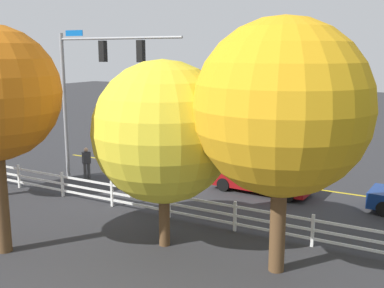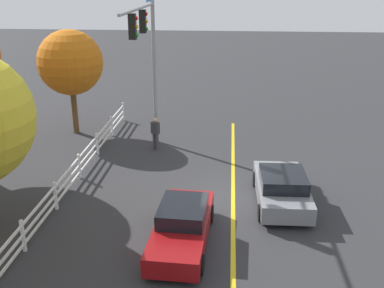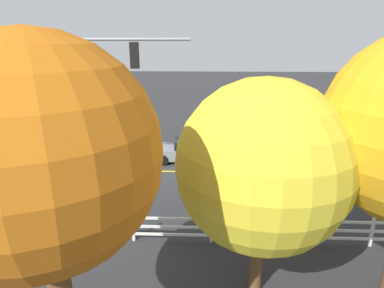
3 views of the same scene
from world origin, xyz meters
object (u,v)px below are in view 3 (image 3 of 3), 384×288
(car_3, at_px, (248,174))
(tree_2, at_px, (41,157))
(pedestrian, at_px, (60,185))
(tree_4, at_px, (263,166))
(car_0, at_px, (189,150))
(car_2, at_px, (378,152))

(car_3, relative_size, tree_2, 0.64)
(pedestrian, height_order, tree_4, tree_4)
(car_0, height_order, tree_2, tree_2)
(car_3, height_order, tree_4, tree_4)
(car_3, xyz_separation_m, pedestrian, (8.73, 2.30, 0.28))
(tree_4, bearing_deg, car_3, -95.14)
(car_0, relative_size, car_2, 1.02)
(car_2, relative_size, tree_4, 0.68)
(car_2, relative_size, car_3, 0.91)
(tree_2, bearing_deg, pedestrian, -65.87)
(car_0, height_order, car_2, car_0)
(car_0, relative_size, car_3, 0.92)
(pedestrian, bearing_deg, car_2, 50.96)
(car_0, distance_m, car_3, 4.80)
(tree_4, bearing_deg, car_0, -77.18)
(pedestrian, distance_m, tree_4, 10.03)
(car_0, distance_m, tree_4, 11.78)
(car_3, relative_size, pedestrian, 2.83)
(car_3, bearing_deg, car_2, 27.28)
(car_2, bearing_deg, pedestrian, 22.24)
(car_2, bearing_deg, car_0, 3.65)
(car_2, height_order, car_3, car_3)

